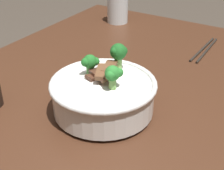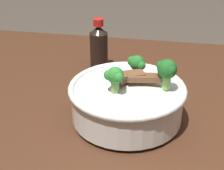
% 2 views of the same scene
% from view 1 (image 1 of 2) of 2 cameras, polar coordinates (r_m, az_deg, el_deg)
% --- Properties ---
extents(dining_table, '(1.30, 0.90, 0.82)m').
position_cam_1_polar(dining_table, '(0.83, -1.56, -9.18)').
color(dining_table, '#472819').
rests_on(dining_table, ground).
extents(rice_bowl, '(0.23, 0.23, 0.14)m').
position_cam_1_polar(rice_bowl, '(0.72, -1.47, -1.24)').
color(rice_bowl, white).
rests_on(rice_bowl, dining_table).
extents(drinking_glass, '(0.08, 0.08, 0.10)m').
position_cam_1_polar(drinking_glass, '(1.27, 0.97, 12.66)').
color(drinking_glass, white).
rests_on(drinking_glass, dining_table).
extents(chopsticks_pair, '(0.20, 0.03, 0.01)m').
position_cam_1_polar(chopsticks_pair, '(1.08, 15.60, 5.86)').
color(chopsticks_pair, '#28231E').
rests_on(chopsticks_pair, dining_table).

